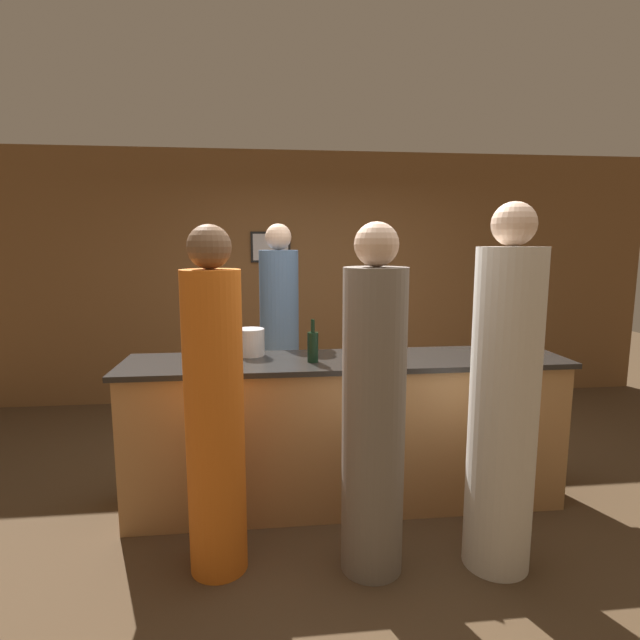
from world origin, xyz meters
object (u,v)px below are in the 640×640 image
Objects in this scene: guest_2 at (215,414)px; ice_bucket at (251,342)px; guest_0 at (374,414)px; guest_1 at (504,404)px; wine_bottle_0 at (313,346)px; bartender at (280,350)px.

guest_2 is 0.86m from ice_bucket.
guest_1 is (0.70, -0.05, 0.04)m from guest_0.
guest_1 is 7.11× the size of wine_bottle_0.
bartender is at bearing 125.95° from guest_1.
guest_1 is 1.21m from wine_bottle_0.
wine_bottle_0 is 0.47m from ice_bucket.
guest_2 is at bearing 175.08° from guest_1.
guest_2 is (-0.39, -1.46, -0.02)m from bartender.
guest_0 is at bearing -53.28° from ice_bucket.
guest_1 reaches higher than ice_bucket.
wine_bottle_0 reaches higher than ice_bucket.
guest_0 is 9.95× the size of ice_bucket.
guest_1 is 1.06× the size of guest_2.
guest_1 is at bearing -36.05° from wine_bottle_0.
bartender is 1.03× the size of guest_0.
guest_1 is at bearing -34.47° from ice_bucket.
guest_2 is at bearing -135.60° from wine_bottle_0.
guest_2 is (-0.84, 0.09, 0.00)m from guest_0.
bartender is 0.93m from wine_bottle_0.
bartender is 6.92× the size of wine_bottle_0.
guest_2 is at bearing -102.13° from ice_bucket.
wine_bottle_0 is 1.48× the size of ice_bucket.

